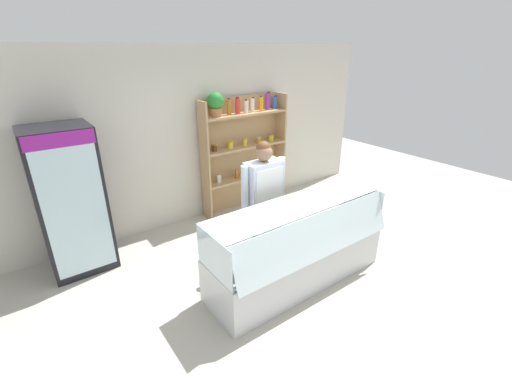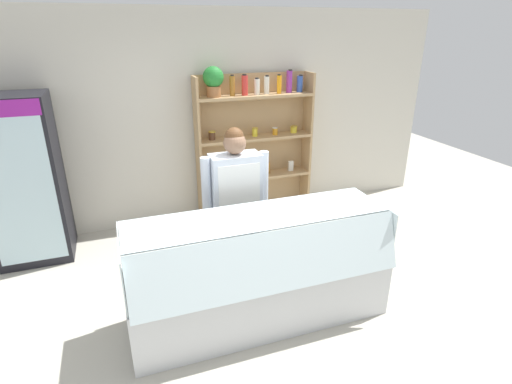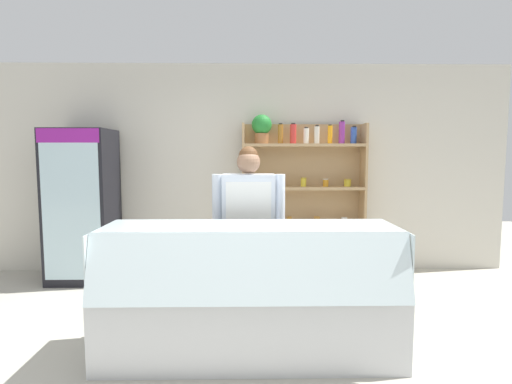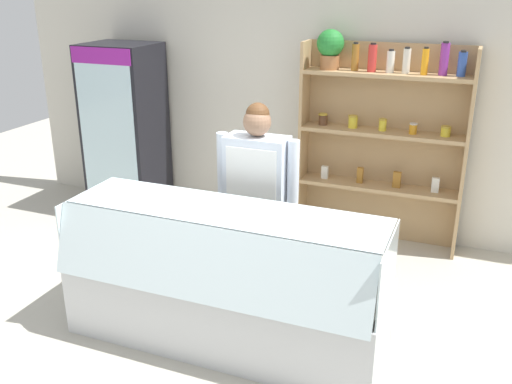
% 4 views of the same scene
% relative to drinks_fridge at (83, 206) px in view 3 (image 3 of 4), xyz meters
% --- Properties ---
extents(ground_plane, '(12.00, 12.00, 0.00)m').
position_rel_drinks_fridge_xyz_m(ground_plane, '(2.02, -1.89, -0.92)').
color(ground_plane, '#B7B2A3').
extents(back_wall, '(6.80, 0.10, 2.70)m').
position_rel_drinks_fridge_xyz_m(back_wall, '(2.02, 0.44, 0.43)').
color(back_wall, beige).
rests_on(back_wall, ground).
extents(drinks_fridge, '(0.74, 0.65, 1.84)m').
position_rel_drinks_fridge_xyz_m(drinks_fridge, '(0.00, 0.00, 0.00)').
color(drinks_fridge, black).
rests_on(drinks_fridge, ground).
extents(shelving_unit, '(1.55, 0.29, 2.04)m').
position_rel_drinks_fridge_xyz_m(shelving_unit, '(2.66, 0.24, 0.23)').
color(shelving_unit, tan).
rests_on(shelving_unit, ground).
extents(deli_display_case, '(2.25, 0.77, 1.01)m').
position_rel_drinks_fridge_xyz_m(deli_display_case, '(2.03, -1.87, -0.61)').
color(deli_display_case, silver).
rests_on(deli_display_case, ground).
extents(shop_clerk, '(0.67, 0.25, 1.62)m').
position_rel_drinks_fridge_xyz_m(shop_clerk, '(2.02, -1.23, 0.04)').
color(shop_clerk, '#2D2D38').
rests_on(shop_clerk, ground).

